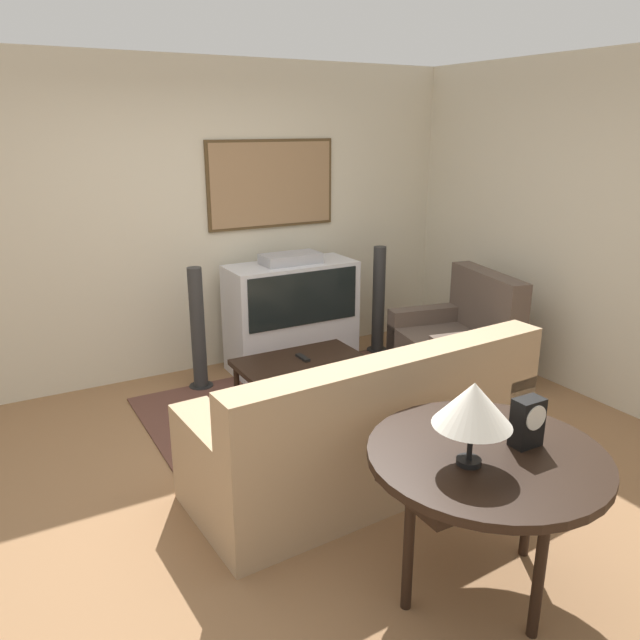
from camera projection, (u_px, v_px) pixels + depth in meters
The scene contains 14 objects.
ground_plane at pixel (304, 473), 4.04m from camera, with size 12.00×12.00×0.00m, color #8E6642.
wall_back at pixel (189, 221), 5.40m from camera, with size 12.00×0.10×2.70m.
wall_right at pixel (600, 232), 4.86m from camera, with size 0.06×12.00×2.70m.
area_rug at pixel (303, 409), 4.92m from camera, with size 2.34×1.75×0.01m.
tv at pixel (292, 314), 5.68m from camera, with size 1.17×0.50×1.06m.
couch at pixel (367, 435), 3.84m from camera, with size 2.20×0.98×0.93m.
armchair at pixel (457, 347), 5.41m from camera, with size 0.98×1.08×0.95m.
coffee_table at pixel (303, 367), 4.73m from camera, with size 0.97×0.62×0.44m.
console_table at pixel (487, 465), 2.85m from camera, with size 1.10×1.10×0.74m.
table_lamp at pixel (473, 405), 2.65m from camera, with size 0.34×0.34×0.39m.
mantel_clock at pixel (527, 422), 2.86m from camera, with size 0.14×0.10×0.23m.
remote at pixel (303, 358), 4.76m from camera, with size 0.05×0.16×0.02m.
speaker_tower_left at pixel (198, 332), 5.20m from camera, with size 0.20×0.20×1.05m.
speaker_tower_right at pixel (378, 303), 6.05m from camera, with size 0.20×0.20×1.05m.
Camera 1 is at (-1.66, -3.14, 2.16)m, focal length 35.00 mm.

